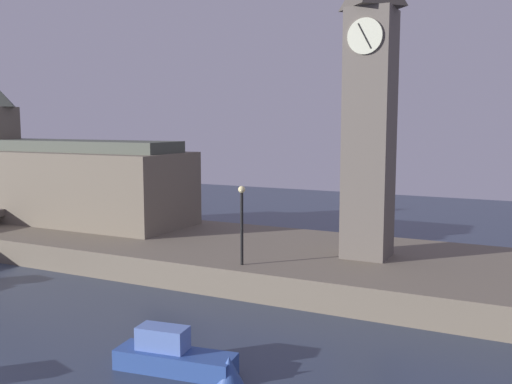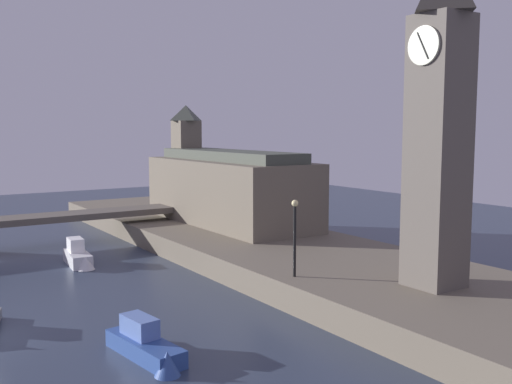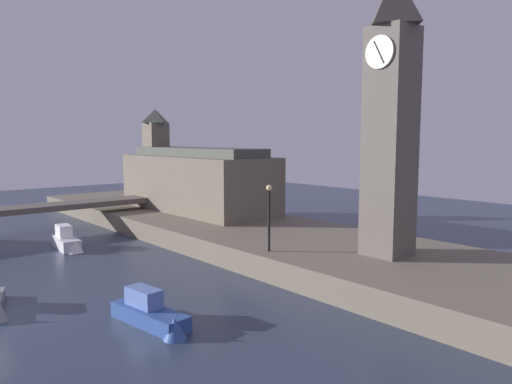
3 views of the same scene
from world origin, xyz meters
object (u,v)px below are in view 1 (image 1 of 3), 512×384
at_px(streetlamp, 242,216).
at_px(boat_tour_blue, 184,359).
at_px(parliament_hall, 70,181).
at_px(clock_tower, 370,101).

bearing_deg(streetlamp, boat_tour_blue, -73.97).
bearing_deg(boat_tour_blue, parliament_hall, 142.65).
relative_size(parliament_hall, boat_tour_blue, 3.50).
bearing_deg(clock_tower, parliament_hall, 176.21).
relative_size(parliament_hall, streetlamp, 4.34).
bearing_deg(streetlamp, parliament_hall, 160.71).
xyz_separation_m(clock_tower, parliament_hall, (-23.08, 1.53, -5.43)).
relative_size(clock_tower, parliament_hall, 0.92).
distance_m(clock_tower, parliament_hall, 23.76).
bearing_deg(boat_tour_blue, streetlamp, 106.03).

